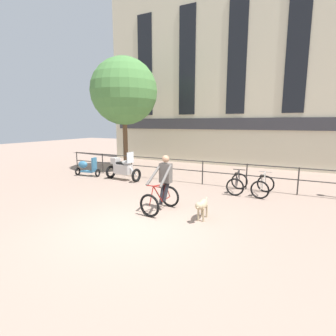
% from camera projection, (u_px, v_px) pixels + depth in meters
% --- Properties ---
extents(ground_plane, '(60.00, 60.00, 0.00)m').
position_uv_depth(ground_plane, '(135.00, 225.00, 6.95)').
color(ground_plane, gray).
extents(canal_railing, '(15.05, 0.05, 1.05)m').
position_uv_depth(canal_railing, '(203.00, 168.00, 11.38)').
color(canal_railing, '#2D2B28').
rests_on(canal_railing, ground_plane).
extents(building_facade, '(18.00, 0.72, 11.85)m').
position_uv_depth(building_facade, '(238.00, 68.00, 15.56)').
color(building_facade, beige).
rests_on(building_facade, ground_plane).
extents(cyclist_with_bike, '(0.78, 1.22, 1.70)m').
position_uv_depth(cyclist_with_bike, '(163.00, 186.00, 7.97)').
color(cyclist_with_bike, black).
rests_on(cyclist_with_bike, ground_plane).
extents(dog, '(0.27, 1.00, 0.60)m').
position_uv_depth(dog, '(202.00, 205.00, 7.22)').
color(dog, tan).
rests_on(dog, ground_plane).
extents(parked_motorcycle, '(1.76, 0.77, 1.35)m').
position_uv_depth(parked_motorcycle, '(123.00, 168.00, 12.28)').
color(parked_motorcycle, black).
rests_on(parked_motorcycle, ground_plane).
extents(parked_bicycle_near_lamp, '(0.73, 1.15, 0.86)m').
position_uv_depth(parked_bicycle_near_lamp, '(237.00, 183.00, 10.12)').
color(parked_bicycle_near_lamp, black).
rests_on(parked_bicycle_near_lamp, ground_plane).
extents(parked_bicycle_mid_left, '(0.73, 1.15, 0.86)m').
position_uv_depth(parked_bicycle_mid_left, '(263.00, 186.00, 9.69)').
color(parked_bicycle_mid_left, black).
rests_on(parked_bicycle_mid_left, ground_plane).
extents(parked_scooter, '(1.32, 0.57, 0.96)m').
position_uv_depth(parked_scooter, '(87.00, 167.00, 13.23)').
color(parked_scooter, black).
rests_on(parked_scooter, ground_plane).
extents(tree_canalside_left, '(3.61, 3.61, 6.15)m').
position_uv_depth(tree_canalside_left, '(124.00, 92.00, 14.20)').
color(tree_canalside_left, brown).
rests_on(tree_canalside_left, ground_plane).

